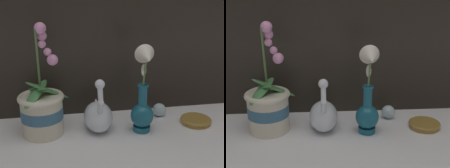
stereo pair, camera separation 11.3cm
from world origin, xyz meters
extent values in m
plane|color=white|center=(0.00, 0.00, 0.00)|extent=(2.80, 2.80, 0.00)
cylinder|color=beige|center=(-0.29, 0.13, 0.07)|extent=(0.15, 0.15, 0.15)
cylinder|color=#386689|center=(-0.29, 0.13, 0.08)|extent=(0.15, 0.15, 0.04)
torus|color=beige|center=(-0.29, 0.13, 0.14)|extent=(0.16, 0.16, 0.02)
cylinder|color=#4C6B3D|center=(-0.29, 0.13, 0.27)|extent=(0.01, 0.04, 0.23)
ellipsoid|color=#427F47|center=(-0.27, 0.13, 0.16)|extent=(0.16, 0.08, 0.09)
ellipsoid|color=#427F47|center=(-0.30, 0.15, 0.16)|extent=(0.10, 0.17, 0.06)
ellipsoid|color=#427F47|center=(-0.30, 0.10, 0.16)|extent=(0.10, 0.13, 0.07)
sphere|color=#DB8EC6|center=(-0.27, 0.12, 0.38)|extent=(0.04, 0.04, 0.04)
sphere|color=#DB8EC6|center=(-0.27, 0.13, 0.36)|extent=(0.03, 0.03, 0.03)
sphere|color=#DB8EC6|center=(-0.27, 0.13, 0.33)|extent=(0.03, 0.03, 0.03)
sphere|color=#DB8EC6|center=(-0.26, 0.12, 0.30)|extent=(0.03, 0.03, 0.03)
sphere|color=#DB8EC6|center=(-0.24, 0.11, 0.28)|extent=(0.04, 0.04, 0.04)
ellipsoid|color=silver|center=(-0.09, 0.12, 0.05)|extent=(0.10, 0.15, 0.11)
cone|color=silver|center=(-0.09, 0.18, 0.07)|extent=(0.05, 0.07, 0.08)
cylinder|color=silver|center=(-0.09, 0.06, 0.11)|extent=(0.02, 0.05, 0.07)
sphere|color=silver|center=(-0.09, 0.04, 0.14)|extent=(0.02, 0.02, 0.02)
cylinder|color=silver|center=(-0.09, 0.05, 0.17)|extent=(0.02, 0.03, 0.06)
sphere|color=silver|center=(-0.09, 0.06, 0.20)|extent=(0.03, 0.03, 0.03)
cylinder|color=#195B75|center=(0.07, 0.09, 0.01)|extent=(0.06, 0.06, 0.02)
ellipsoid|color=#195B75|center=(0.07, 0.09, 0.06)|extent=(0.08, 0.08, 0.09)
cylinder|color=#195B75|center=(0.07, 0.09, 0.14)|extent=(0.03, 0.03, 0.08)
torus|color=#195B75|center=(0.07, 0.09, 0.18)|extent=(0.04, 0.04, 0.01)
cylinder|color=#567A47|center=(0.07, 0.07, 0.22)|extent=(0.01, 0.03, 0.09)
cone|color=white|center=(0.07, 0.05, 0.29)|extent=(0.07, 0.07, 0.08)
ellipsoid|color=white|center=(0.07, 0.08, 0.24)|extent=(0.02, 0.02, 0.04)
sphere|color=silver|center=(0.17, 0.20, 0.03)|extent=(0.05, 0.05, 0.05)
cylinder|color=olive|center=(0.29, 0.11, 0.01)|extent=(0.11, 0.11, 0.02)
torus|color=olive|center=(0.29, 0.11, 0.02)|extent=(0.12, 0.12, 0.01)
camera|label=1|loc=(-0.22, -0.91, 0.55)|focal=50.00mm
camera|label=2|loc=(-0.10, -0.93, 0.55)|focal=50.00mm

